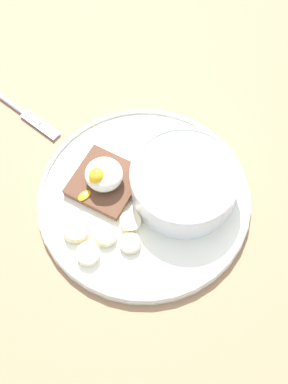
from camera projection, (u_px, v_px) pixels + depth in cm
name	position (u px, v px, depth cm)	size (l,w,h in cm)	color
ground_plane	(144.00, 204.00, 77.22)	(120.00, 120.00, 2.00)	#9B7857
plate	(144.00, 199.00, 75.62)	(30.22, 30.22, 1.60)	white
oatmeal_bowl	(184.00, 183.00, 73.52)	(15.02, 15.02, 5.48)	white
toast_slice	(105.00, 182.00, 75.84)	(10.53, 10.53, 1.24)	brown
poached_egg	(103.00, 175.00, 73.75)	(5.37, 7.46, 3.74)	white
banana_slice_front	(106.00, 237.00, 72.16)	(3.16, 3.28, 1.50)	#F2EBB8
banana_slice_left	(131.00, 222.00, 73.04)	(3.56, 3.54, 1.42)	#F4EDBE
banana_slice_back	(86.00, 253.00, 71.04)	(4.39, 4.39, 1.48)	beige
banana_slice_right	(76.00, 230.00, 72.39)	(4.74, 4.80, 1.83)	beige
banana_slice_inner	(130.00, 243.00, 71.77)	(3.30, 3.22, 1.33)	beige
knife	(25.00, 113.00, 82.67)	(13.67, 1.85, 0.80)	silver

